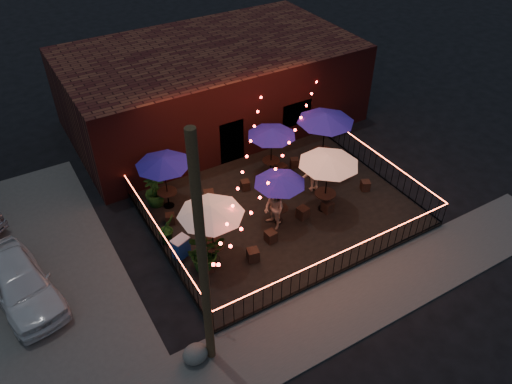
# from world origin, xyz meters

# --- Properties ---
(ground) EXTENTS (110.00, 110.00, 0.00)m
(ground) POSITION_xyz_m (0.00, 0.00, 0.00)
(ground) COLOR black
(ground) RESTS_ON ground
(patio) EXTENTS (10.00, 8.00, 0.15)m
(patio) POSITION_xyz_m (0.00, 2.00, 0.07)
(patio) COLOR black
(patio) RESTS_ON ground
(sidewalk) EXTENTS (18.00, 2.50, 0.05)m
(sidewalk) POSITION_xyz_m (0.00, -3.25, 0.03)
(sidewalk) COLOR #45433F
(sidewalk) RESTS_ON ground
(brick_building) EXTENTS (14.00, 8.00, 4.00)m
(brick_building) POSITION_xyz_m (1.00, 9.99, 2.00)
(brick_building) COLOR black
(brick_building) RESTS_ON ground
(utility_pole) EXTENTS (0.26, 0.26, 8.00)m
(utility_pole) POSITION_xyz_m (-5.40, -2.60, 4.00)
(utility_pole) COLOR #3B2618
(utility_pole) RESTS_ON ground
(fence_front) EXTENTS (10.00, 0.04, 1.04)m
(fence_front) POSITION_xyz_m (0.00, -2.00, 0.66)
(fence_front) COLOR black
(fence_front) RESTS_ON patio
(fence_left) EXTENTS (0.04, 8.00, 1.04)m
(fence_left) POSITION_xyz_m (-5.00, 2.00, 0.66)
(fence_left) COLOR black
(fence_left) RESTS_ON patio
(fence_right) EXTENTS (0.04, 8.00, 1.04)m
(fence_right) POSITION_xyz_m (5.00, 2.00, 0.66)
(fence_right) COLOR black
(fence_right) RESTS_ON patio
(festoon_lights) EXTENTS (10.02, 8.72, 1.32)m
(festoon_lights) POSITION_xyz_m (-1.01, 1.70, 2.52)
(festoon_lights) COLOR red
(festoon_lights) RESTS_ON ground
(cafe_table_0) EXTENTS (2.99, 2.99, 2.55)m
(cafe_table_0) POSITION_xyz_m (-3.58, 0.80, 2.48)
(cafe_table_0) COLOR black
(cafe_table_0) RESTS_ON patio
(cafe_table_1) EXTENTS (2.65, 2.65, 2.41)m
(cafe_table_1) POSITION_xyz_m (-3.80, 4.48, 2.35)
(cafe_table_1) COLOR black
(cafe_table_1) RESTS_ON patio
(cafe_table_2) EXTENTS (2.37, 2.37, 2.20)m
(cafe_table_2) POSITION_xyz_m (-0.44, 1.41, 2.15)
(cafe_table_2) COLOR black
(cafe_table_2) RESTS_ON patio
(cafe_table_3) EXTENTS (2.39, 2.39, 2.33)m
(cafe_table_3) POSITION_xyz_m (0.99, 4.26, 2.28)
(cafe_table_3) COLOR black
(cafe_table_3) RESTS_ON patio
(cafe_table_4) EXTENTS (2.98, 2.98, 2.61)m
(cafe_table_4) POSITION_xyz_m (1.55, 1.09, 2.54)
(cafe_table_4) COLOR black
(cafe_table_4) RESTS_ON patio
(cafe_table_5) EXTENTS (3.19, 3.19, 2.74)m
(cafe_table_5) POSITION_xyz_m (3.24, 3.56, 2.65)
(cafe_table_5) COLOR black
(cafe_table_5) RESTS_ON patio
(bistro_chair_0) EXTENTS (0.43, 0.43, 0.51)m
(bistro_chair_0) POSITION_xyz_m (-4.05, 0.47, 0.40)
(bistro_chair_0) COLOR black
(bistro_chair_0) RESTS_ON patio
(bistro_chair_1) EXTENTS (0.48, 0.48, 0.48)m
(bistro_chair_1) POSITION_xyz_m (-2.37, 0.09, 0.39)
(bistro_chair_1) COLOR black
(bistro_chair_1) RESTS_ON patio
(bistro_chair_2) EXTENTS (0.45, 0.45, 0.42)m
(bistro_chair_2) POSITION_xyz_m (-4.15, 3.48, 0.36)
(bistro_chair_2) COLOR black
(bistro_chair_2) RESTS_ON patio
(bistro_chair_3) EXTENTS (0.54, 0.54, 0.50)m
(bistro_chair_3) POSITION_xyz_m (-2.24, 3.91, 0.40)
(bistro_chair_3) COLOR black
(bistro_chair_3) RESTS_ON patio
(bistro_chair_4) EXTENTS (0.41, 0.41, 0.45)m
(bistro_chair_4) POSITION_xyz_m (-1.30, 0.60, 0.38)
(bistro_chair_4) COLOR black
(bistro_chair_4) RESTS_ON patio
(bistro_chair_5) EXTENTS (0.47, 0.47, 0.48)m
(bistro_chair_5) POSITION_xyz_m (0.50, 1.10, 0.39)
(bistro_chair_5) COLOR black
(bistro_chair_5) RESTS_ON patio
(bistro_chair_6) EXTENTS (0.43, 0.43, 0.42)m
(bistro_chair_6) POSITION_xyz_m (-0.55, 3.87, 0.36)
(bistro_chair_6) COLOR black
(bistro_chair_6) RESTS_ON patio
(bistro_chair_7) EXTENTS (0.48, 0.48, 0.50)m
(bistro_chair_7) POSITION_xyz_m (1.36, 3.94, 0.40)
(bistro_chair_7) COLOR black
(bistro_chair_7) RESTS_ON patio
(bistro_chair_8) EXTENTS (0.43, 0.43, 0.46)m
(bistro_chair_8) POSITION_xyz_m (1.58, 0.91, 0.38)
(bistro_chair_8) COLOR black
(bistro_chair_8) RESTS_ON patio
(bistro_chair_9) EXTENTS (0.48, 0.48, 0.42)m
(bistro_chair_9) POSITION_xyz_m (3.84, 1.24, 0.36)
(bistro_chair_9) COLOR black
(bistro_chair_9) RESTS_ON patio
(bistro_chair_10) EXTENTS (0.45, 0.45, 0.41)m
(bistro_chair_10) POSITION_xyz_m (2.19, 4.19, 0.35)
(bistro_chair_10) COLOR black
(bistro_chair_10) RESTS_ON patio
(bistro_chair_11) EXTENTS (0.46, 0.46, 0.43)m
(bistro_chair_11) POSITION_xyz_m (3.64, 4.31, 0.37)
(bistro_chair_11) COLOR black
(bistro_chair_11) RESTS_ON patio
(patron_a) EXTENTS (0.51, 0.71, 1.82)m
(patron_a) POSITION_xyz_m (-0.52, 1.46, 1.06)
(patron_a) COLOR beige
(patron_a) RESTS_ON patio
(patron_b) EXTENTS (0.72, 0.90, 1.75)m
(patron_b) POSITION_xyz_m (-0.78, 1.24, 1.02)
(patron_b) COLOR tan
(patron_b) RESTS_ON patio
(patron_c) EXTENTS (1.27, 0.89, 1.79)m
(patron_c) POSITION_xyz_m (1.94, 2.38, 1.05)
(patron_c) COLOR tan
(patron_c) RESTS_ON patio
(potted_shrub_a) EXTENTS (1.40, 1.22, 1.54)m
(potted_shrub_a) POSITION_xyz_m (-3.98, 0.63, 0.92)
(potted_shrub_a) COLOR #13360D
(potted_shrub_a) RESTS_ON patio
(potted_shrub_b) EXTENTS (0.79, 0.70, 1.22)m
(potted_shrub_b) POSITION_xyz_m (-4.60, 2.58, 0.76)
(potted_shrub_b) COLOR #193C12
(potted_shrub_b) RESTS_ON patio
(potted_shrub_c) EXTENTS (0.86, 0.86, 1.46)m
(potted_shrub_c) POSITION_xyz_m (-4.20, 4.84, 0.88)
(potted_shrub_c) COLOR #173C13
(potted_shrub_c) RESTS_ON patio
(cooler) EXTENTS (0.73, 0.63, 0.81)m
(cooler) POSITION_xyz_m (-4.50, 1.61, 0.56)
(cooler) COLOR #1941A2
(cooler) RESTS_ON patio
(boulder) EXTENTS (0.95, 0.84, 0.65)m
(boulder) POSITION_xyz_m (-5.88, -2.52, 0.33)
(boulder) COLOR #4F4E49
(boulder) RESTS_ON ground
(car_white) EXTENTS (2.57, 4.64, 1.49)m
(car_white) POSITION_xyz_m (-9.82, 2.59, 0.75)
(car_white) COLOR silver
(car_white) RESTS_ON ground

